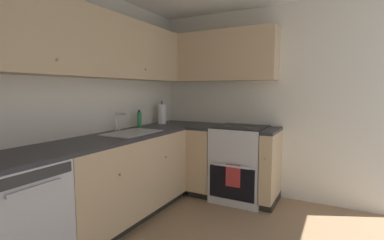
{
  "coord_description": "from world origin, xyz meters",
  "views": [
    {
      "loc": [
        -1.72,
        -0.86,
        1.37
      ],
      "look_at": [
        0.98,
        0.58,
        1.04
      ],
      "focal_mm": 26.17,
      "sensor_mm": 36.0,
      "label": 1
    }
  ],
  "objects": [
    {
      "name": "wall_back",
      "position": [
        0.0,
        1.46,
        1.2
      ],
      "size": [
        3.86,
        0.05,
        2.4
      ],
      "primitive_type": "cube",
      "color": "silver",
      "rests_on": "ground_plane"
    },
    {
      "name": "wall_right",
      "position": [
        1.91,
        0.0,
        1.2
      ],
      "size": [
        0.05,
        2.97,
        2.4
      ],
      "primitive_type": "cube",
      "color": "silver",
      "rests_on": "ground_plane"
    },
    {
      "name": "dishwasher",
      "position": [
        -0.68,
        1.13,
        0.44
      ],
      "size": [
        0.6,
        0.63,
        0.88
      ],
      "color": "silver",
      "rests_on": "ground_plane"
    },
    {
      "name": "lower_cabinets_back",
      "position": [
        0.45,
        1.14,
        0.44
      ],
      "size": [
        1.66,
        0.62,
        0.88
      ],
      "color": "tan",
      "rests_on": "ground_plane"
    },
    {
      "name": "countertop_back",
      "position": [
        0.45,
        1.13,
        0.9
      ],
      "size": [
        2.86,
        0.6,
        0.03
      ],
      "primitive_type": "cube",
      "color": "#2D2D33",
      "rests_on": "lower_cabinets_back"
    },
    {
      "name": "lower_cabinets_right",
      "position": [
        1.58,
        0.4,
        0.44
      ],
      "size": [
        0.62,
        1.07,
        0.88
      ],
      "color": "tan",
      "rests_on": "ground_plane"
    },
    {
      "name": "countertop_right",
      "position": [
        1.58,
        0.4,
        0.9
      ],
      "size": [
        0.6,
        1.07,
        0.03
      ],
      "color": "#2D2D33",
      "rests_on": "lower_cabinets_right"
    },
    {
      "name": "oven_range",
      "position": [
        1.6,
        0.22,
        0.46
      ],
      "size": [
        0.68,
        0.62,
        1.06
      ],
      "color": "silver",
      "rests_on": "ground_plane"
    },
    {
      "name": "upper_cabinets_back",
      "position": [
        0.29,
        1.27,
        1.81
      ],
      "size": [
        2.54,
        0.34,
        0.63
      ],
      "color": "tan"
    },
    {
      "name": "upper_cabinets_right",
      "position": [
        1.72,
        0.63,
        1.81
      ],
      "size": [
        0.32,
        1.6,
        0.63
      ],
      "color": "tan"
    },
    {
      "name": "sink",
      "position": [
        0.59,
        1.1,
        0.87
      ],
      "size": [
        0.61,
        0.4,
        0.1
      ],
      "color": "#B7B7BC",
      "rests_on": "countertop_back"
    },
    {
      "name": "faucet",
      "position": [
        0.6,
        1.31,
        1.04
      ],
      "size": [
        0.07,
        0.16,
        0.21
      ],
      "color": "silver",
      "rests_on": "countertop_back"
    },
    {
      "name": "soap_bottle",
      "position": [
        0.98,
        1.31,
        1.01
      ],
      "size": [
        0.06,
        0.06,
        0.22
      ],
      "color": "#338C4C",
      "rests_on": "countertop_back"
    },
    {
      "name": "paper_towel_roll",
      "position": [
        1.44,
        1.29,
        1.05
      ],
      "size": [
        0.11,
        0.11,
        0.32
      ],
      "color": "white",
      "rests_on": "countertop_back"
    }
  ]
}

